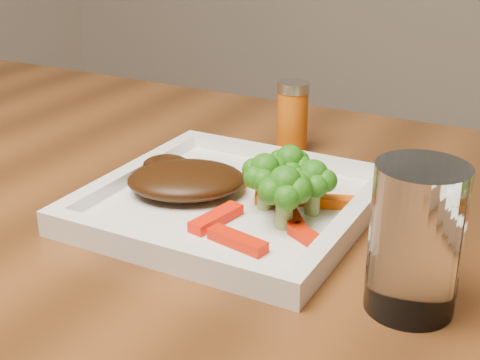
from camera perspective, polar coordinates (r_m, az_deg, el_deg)
The scene contains 15 objects.
plate at distance 0.69m, azimuth -0.74°, elevation -2.23°, with size 0.27×0.27×0.01m, color white.
steak at distance 0.70m, azimuth -4.60°, elevation 0.01°, with size 0.12×0.10×0.03m, color #381B08.
broccoli_0 at distance 0.68m, azimuth 4.27°, elevation 1.22°, with size 0.05×0.05×0.07m, color #206E12, non-canonical shape.
broccoli_1 at distance 0.65m, azimuth 6.27°, elevation -0.28°, with size 0.05×0.05×0.06m, color #1A7B14, non-canonical shape.
broccoli_2 at distance 0.62m, azimuth 3.83°, elevation -1.59°, with size 0.06×0.06×0.06m, color #1E5C0F, non-canonical shape.
broccoli_3 at distance 0.66m, azimuth 2.13°, elevation 0.06°, with size 0.05×0.05×0.06m, color #206510, non-canonical shape.
carrot_0 at distance 0.60m, azimuth -0.23°, elevation -5.17°, with size 0.06×0.02×0.01m, color red.
carrot_1 at distance 0.60m, azimuth 5.95°, elevation -4.95°, with size 0.05×0.01×0.01m, color red.
carrot_2 at distance 0.64m, azimuth -2.05°, elevation -3.26°, with size 0.06×0.02×0.01m, color #FF1704.
carrot_3 at distance 0.68m, azimuth 8.40°, elevation -1.87°, with size 0.06×0.02×0.01m, color #E34F03.
carrot_4 at distance 0.72m, azimuth 2.08°, elevation 0.02°, with size 0.05×0.01×0.01m, color orange.
carrot_5 at distance 0.64m, azimuth 4.24°, elevation -2.95°, with size 0.06×0.02×0.01m, color red.
carrot_6 at distance 0.68m, azimuth 3.76°, elevation -1.56°, with size 0.06×0.02×0.01m, color #FF5804.
spice_shaker at distance 0.83m, azimuth 4.49°, elevation 5.27°, with size 0.04×0.04×0.09m, color #BC510A.
drinking_glass at distance 0.52m, azimuth 14.75°, elevation -4.93°, with size 0.07×0.07×0.12m, color white.
Camera 1 is at (0.25, -0.54, 1.05)m, focal length 50.00 mm.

